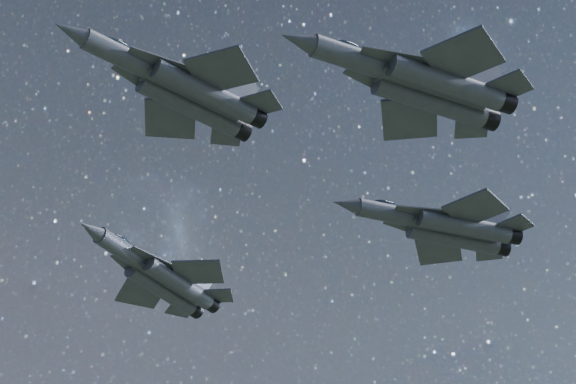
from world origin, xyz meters
TOP-DOWN VIEW (x-y plane):
  - jet_lead at (-14.02, -1.16)m, footprint 16.83×12.04m
  - jet_left at (-2.98, 19.20)m, footprint 17.41×11.70m
  - jet_right at (-3.09, -13.66)m, footprint 17.68×12.08m
  - jet_slot at (12.99, -0.30)m, footprint 17.51×11.72m

SIDE VIEW (x-z plane):
  - jet_right at x=-3.09m, z-range 148.80..153.24m
  - jet_left at x=-2.98m, z-range 149.33..153.72m
  - jet_slot at x=12.99m, z-range 150.95..155.38m
  - jet_lead at x=-14.02m, z-range 151.23..155.54m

